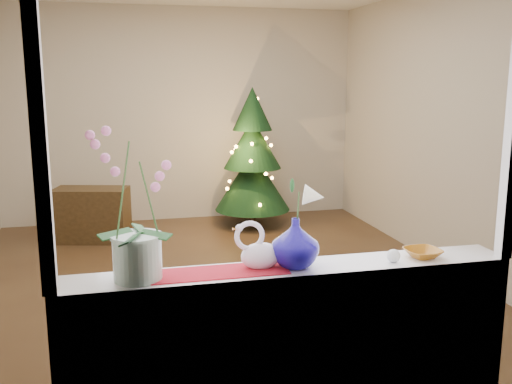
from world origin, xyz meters
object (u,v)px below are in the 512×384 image
swan (261,246)px  xmas_tree (252,157)px  paperweight (394,256)px  blue_vase (295,239)px  amber_dish (423,254)px  orchid_pot (135,205)px  side_table (92,215)px

swan → xmas_tree: (0.96, 4.30, -0.17)m
paperweight → swan: bearing=174.2°
xmas_tree → swan: bearing=-102.5°
blue_vase → paperweight: blue_vase is taller
paperweight → xmas_tree: bearing=86.0°
amber_dish → xmas_tree: bearing=88.4°
paperweight → amber_dish: size_ratio=0.43×
orchid_pot → paperweight: 1.26m
side_table → swan: bearing=-61.9°
swan → xmas_tree: 4.41m
orchid_pot → swan: bearing=2.4°
swan → paperweight: 0.66m
amber_dish → xmas_tree: xmas_tree is taller
blue_vase → amber_dish: bearing=-0.9°
orchid_pot → blue_vase: size_ratio=2.51×
xmas_tree → amber_dish: bearing=-91.6°
orchid_pot → amber_dish: orchid_pot is taller
orchid_pot → swan: size_ratio=2.64×
amber_dish → xmas_tree: 4.33m
blue_vase → xmas_tree: (0.79, 4.32, -0.20)m
blue_vase → amber_dish: size_ratio=1.79×
amber_dish → blue_vase: bearing=179.1°
xmas_tree → side_table: xmas_tree is taller
paperweight → side_table: (-1.63, 4.07, -0.65)m
xmas_tree → blue_vase: bearing=-100.4°
paperweight → amber_dish: 0.19m
orchid_pot → amber_dish: 1.44m
swan → paperweight: size_ratio=3.94×
paperweight → amber_dish: bearing=12.4°
blue_vase → side_table: (-1.14, 4.02, -0.75)m
xmas_tree → orchid_pot: bearing=-109.5°
orchid_pot → swan: orchid_pot is taller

